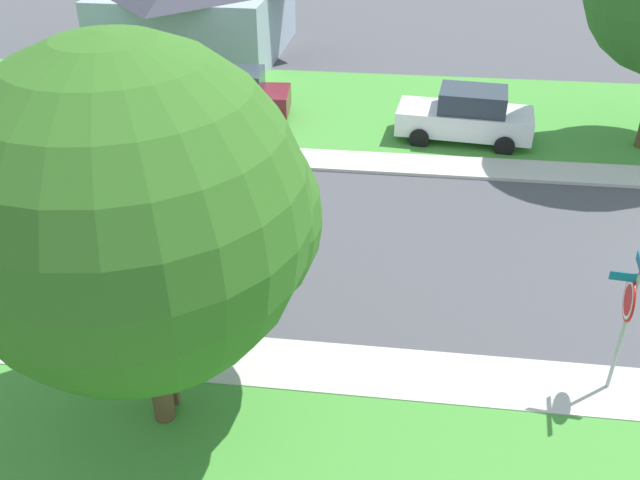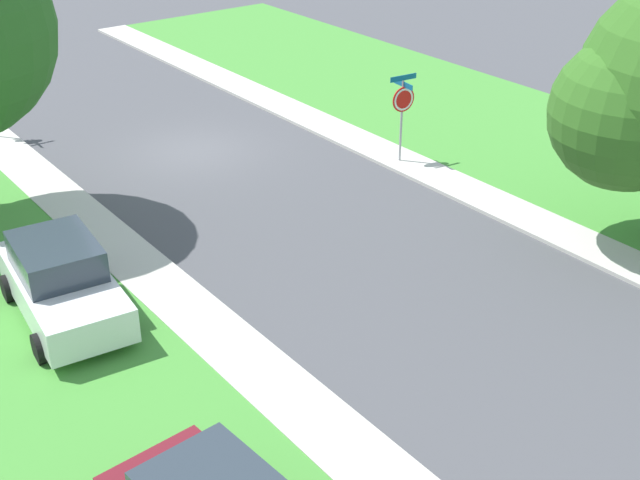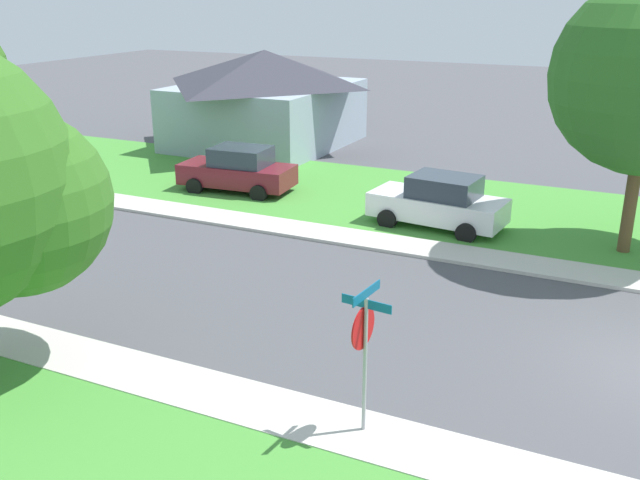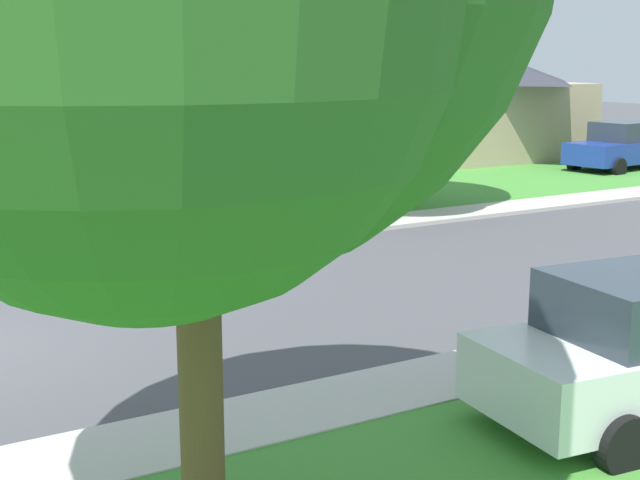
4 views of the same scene
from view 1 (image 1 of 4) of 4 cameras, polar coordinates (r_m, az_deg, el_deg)
The scene contains 8 objects.
sidewalk_east at distance 21.39m, azimuth -2.21°, elevation 6.82°, with size 1.40×56.00×0.10m, color beige.
lawn_east at distance 25.69m, azimuth -0.52°, elevation 11.12°, with size 8.00×56.00×0.08m, color #479338.
sidewalk_west at distance 13.61m, azimuth -8.58°, elevation -9.79°, with size 1.40×56.00×0.10m, color beige.
stop_sign_far_corner at distance 12.81m, azimuth 24.33°, elevation -5.20°, with size 0.92×0.92×2.77m.
car_white_behind_trees at distance 22.94m, azimuth 12.11°, elevation 10.11°, with size 2.38×4.47×1.76m.
car_maroon_near_corner at distance 24.45m, azimuth -7.63°, elevation 11.86°, with size 2.28×4.42×1.76m.
tree_across_left at distance 10.46m, azimuth -13.65°, elevation 1.99°, with size 5.63×5.24×6.74m.
mailbox at distance 12.18m, azimuth -12.29°, elevation -10.06°, with size 0.32×0.51×1.31m.
Camera 1 is at (-14.49, 8.75, 8.92)m, focal length 38.35 mm.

